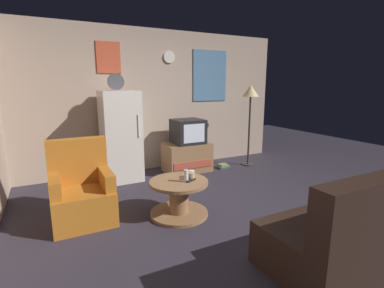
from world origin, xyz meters
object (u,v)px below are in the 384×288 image
wine_glass (186,176)px  remote_control (191,180)px  mug_ceramic_white (191,174)px  coffee_table (179,198)px  tv_stand (187,157)px  fridge (121,136)px  book_stack (223,166)px  mug_ceramic_tan (191,176)px  couch (359,231)px  standing_lamp (251,97)px  armchair (82,193)px  crt_tv (188,131)px

wine_glass → remote_control: 0.09m
mug_ceramic_white → coffee_table: bearing=-167.7°
tv_stand → wine_glass: size_ratio=5.60×
fridge → book_stack: 2.04m
wine_glass → tv_stand: bearing=63.5°
coffee_table → fridge: bearing=99.8°
fridge → remote_control: size_ratio=11.80×
fridge → mug_ceramic_white: (0.49, -1.64, -0.26)m
mug_ceramic_white → mug_ceramic_tan: same height
fridge → mug_ceramic_tan: (0.44, -1.72, -0.26)m
mug_ceramic_tan → couch: couch is taller
standing_lamp → armchair: bearing=-163.0°
mug_ceramic_tan → crt_tv: bearing=64.9°
fridge → mug_ceramic_white: fridge is taller
tv_stand → standing_lamp: standing_lamp is taller
mug_ceramic_white → book_stack: bearing=44.9°
mug_ceramic_white → standing_lamp: bearing=34.7°
coffee_table → book_stack: size_ratio=3.48×
fridge → coffee_table: (0.29, -1.69, -0.53)m
mug_ceramic_tan → remote_control: bearing=-126.7°
coffee_table → wine_glass: wine_glass is taller
mug_ceramic_tan → coffee_table: bearing=166.6°
crt_tv → mug_ceramic_white: 1.73m
remote_control → book_stack: (1.48, 1.52, -0.42)m
tv_stand → mug_ceramic_white: same height
fridge → tv_stand: size_ratio=2.11×
standing_lamp → coffee_table: bearing=-147.0°
crt_tv → coffee_table: bearing=-119.9°
coffee_table → armchair: armchair is taller
wine_glass → couch: (0.97, -1.54, -0.21)m
fridge → mug_ceramic_tan: fridge is taller
fridge → wine_glass: (0.36, -1.76, -0.23)m
wine_glass → mug_ceramic_tan: size_ratio=1.67×
armchair → crt_tv: bearing=30.6°
wine_glass → armchair: (-1.14, 0.49, -0.18)m
mug_ceramic_tan → remote_control: (-0.03, -0.04, -0.03)m
mug_ceramic_tan → wine_glass: bearing=-156.7°
standing_lamp → wine_glass: bearing=-144.9°
fridge → couch: bearing=-68.2°
crt_tv → armchair: bearing=-149.4°
coffee_table → tv_stand: bearing=60.7°
fridge → book_stack: bearing=-7.1°
mug_ceramic_tan → fridge: bearing=104.5°
standing_lamp → coffee_table: size_ratio=2.21×
crt_tv → coffee_table: crt_tv is taller
crt_tv → book_stack: size_ratio=2.61×
fridge → armchair: fridge is taller
mug_ceramic_white → remote_control: bearing=-121.5°
wine_glass → mug_ceramic_tan: bearing=23.3°
tv_stand → wine_glass: (-0.83, -1.67, 0.25)m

